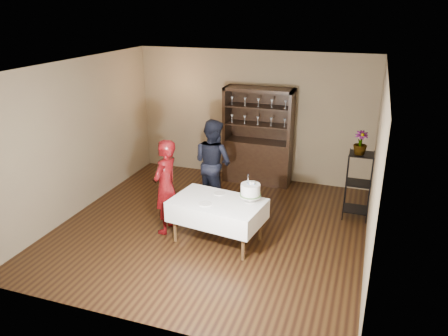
# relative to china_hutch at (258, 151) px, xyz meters

# --- Properties ---
(floor) EXTENTS (5.00, 5.00, 0.00)m
(floor) POSITION_rel_china_hutch_xyz_m (-0.20, -2.25, -0.66)
(floor) COLOR black
(floor) RESTS_ON ground
(ceiling) EXTENTS (5.00, 5.00, 0.00)m
(ceiling) POSITION_rel_china_hutch_xyz_m (-0.20, -2.25, 2.04)
(ceiling) COLOR silver
(ceiling) RESTS_ON back_wall
(back_wall) EXTENTS (5.00, 0.02, 2.70)m
(back_wall) POSITION_rel_china_hutch_xyz_m (-0.20, 0.25, 0.69)
(back_wall) COLOR brown
(back_wall) RESTS_ON floor
(wall_left) EXTENTS (0.02, 5.00, 2.70)m
(wall_left) POSITION_rel_china_hutch_xyz_m (-2.70, -2.25, 0.69)
(wall_left) COLOR brown
(wall_left) RESTS_ON floor
(wall_right) EXTENTS (0.02, 5.00, 2.70)m
(wall_right) POSITION_rel_china_hutch_xyz_m (2.30, -2.25, 0.69)
(wall_right) COLOR brown
(wall_right) RESTS_ON floor
(china_hutch) EXTENTS (1.40, 0.48, 2.00)m
(china_hutch) POSITION_rel_china_hutch_xyz_m (0.00, 0.00, 0.00)
(china_hutch) COLOR black
(china_hutch) RESTS_ON floor
(plant_etagere) EXTENTS (0.42, 0.42, 1.20)m
(plant_etagere) POSITION_rel_china_hutch_xyz_m (2.08, -1.05, -0.01)
(plant_etagere) COLOR black
(plant_etagere) RESTS_ON floor
(cake_table) EXTENTS (1.52, 1.06, 0.70)m
(cake_table) POSITION_rel_china_hutch_xyz_m (0.05, -2.63, -0.13)
(cake_table) COLOR silver
(cake_table) RESTS_ON floor
(woman) EXTENTS (0.44, 0.61, 1.59)m
(woman) POSITION_rel_china_hutch_xyz_m (-0.86, -2.58, 0.13)
(woman) COLOR #330405
(woman) RESTS_ON floor
(man) EXTENTS (0.97, 0.88, 1.63)m
(man) POSITION_rel_china_hutch_xyz_m (-0.51, -1.31, 0.15)
(man) COLOR black
(man) RESTS_ON floor
(cake) EXTENTS (0.37, 0.37, 0.46)m
(cake) POSITION_rel_china_hutch_xyz_m (0.54, -2.49, 0.22)
(cake) COLOR beige
(cake) RESTS_ON cake_table
(plate_near) EXTENTS (0.23, 0.23, 0.01)m
(plate_near) POSITION_rel_china_hutch_xyz_m (-0.09, -2.81, 0.05)
(plate_near) COLOR beige
(plate_near) RESTS_ON cake_table
(plate_far) EXTENTS (0.21, 0.21, 0.01)m
(plate_far) POSITION_rel_china_hutch_xyz_m (-0.01, -2.37, 0.05)
(plate_far) COLOR beige
(plate_far) RESTS_ON cake_table
(potted_plant) EXTENTS (0.26, 0.26, 0.40)m
(potted_plant) POSITION_rel_china_hutch_xyz_m (2.04, -1.09, 0.72)
(potted_plant) COLOR #477135
(potted_plant) RESTS_ON plant_etagere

